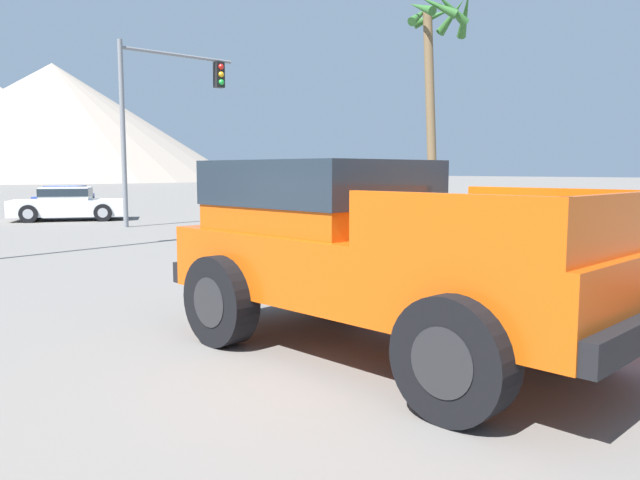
{
  "coord_description": "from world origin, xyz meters",
  "views": [
    {
      "loc": [
        -4.67,
        -4.6,
        1.87
      ],
      "look_at": [
        -0.03,
        0.57,
        1.09
      ],
      "focal_mm": 35.0,
      "sensor_mm": 36.0,
      "label": 1
    }
  ],
  "objects": [
    {
      "name": "palm_tree_tall",
      "position": [
        15.31,
        10.87,
        6.35
      ],
      "size": [
        2.77,
        2.9,
        8.59
      ],
      "color": "brown",
      "rests_on": "ground_plane"
    },
    {
      "name": "traffic_light_main",
      "position": [
        5.81,
        14.88,
        4.23
      ],
      "size": [
        4.28,
        0.38,
        6.02
      ],
      "color": "slate",
      "rests_on": "ground_plane"
    },
    {
      "name": "orange_pickup_truck",
      "position": [
        -0.05,
        -0.11,
        1.12
      ],
      "size": [
        2.48,
        5.04,
        1.98
      ],
      "rotation": [
        0.0,
        0.0,
        0.05
      ],
      "color": "#CC4C0C",
      "rests_on": "ground_plane"
    },
    {
      "name": "parked_car_white",
      "position": [
        3.87,
        19.03,
        0.62
      ],
      "size": [
        4.44,
        3.49,
        1.23
      ],
      "rotation": [
        0.0,
        0.0,
        4.23
      ],
      "color": "white",
      "rests_on": "ground_plane"
    },
    {
      "name": "parked_car_blue",
      "position": [
        6.08,
        25.49,
        0.58
      ],
      "size": [
        3.83,
        4.41,
        1.14
      ],
      "rotation": [
        0.0,
        0.0,
        2.52
      ],
      "color": "#334C9E",
      "rests_on": "ground_plane"
    },
    {
      "name": "ground_plane",
      "position": [
        0.0,
        0.0,
        0.0
      ],
      "size": [
        320.0,
        320.0,
        0.0
      ],
      "primitive_type": "plane",
      "color": "slate"
    }
  ]
}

